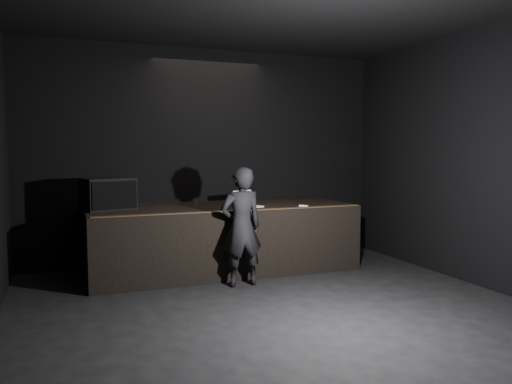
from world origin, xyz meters
The scene contains 11 objects.
ground centered at (0.00, 0.00, 0.00)m, with size 7.00×7.00×0.00m, color black.
room_walls centered at (0.00, 0.00, 2.02)m, with size 6.10×7.10×3.52m.
stage_riser centered at (0.00, 2.73, 0.50)m, with size 4.00×1.50×1.00m, color black.
riser_lip centered at (0.00, 2.02, 1.01)m, with size 3.92×0.10×0.01m, color brown.
stage_monitor centered at (-1.67, 2.80, 1.23)m, with size 0.79×0.67×0.46m.
cable centered at (-1.15, 3.22, 1.01)m, with size 0.02×0.02×0.95m, color black.
laptop centered at (0.30, 2.43, 1.06)m, with size 0.44×0.42×0.24m.
beer_can centered at (0.05, 2.21, 1.09)m, with size 0.07×0.07×0.18m.
plastic_cup centered at (-0.45, 2.53, 1.05)m, with size 0.08×0.08×0.11m, color white.
wii_remote centered at (1.10, 2.14, 1.01)m, with size 0.03×0.14×0.03m, color white.
person centered at (-0.02, 1.78, 0.81)m, with size 0.59×0.39×1.62m, color black.
Camera 1 is at (-2.23, -4.55, 1.87)m, focal length 35.00 mm.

